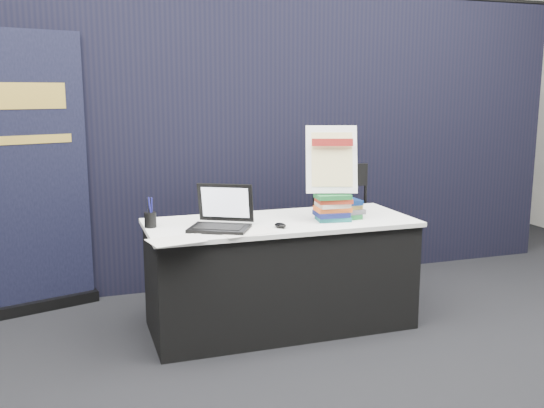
{
  "coord_description": "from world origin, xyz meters",
  "views": [
    {
      "loc": [
        -1.33,
        -3.22,
        1.61
      ],
      "look_at": [
        -0.06,
        0.55,
        0.87
      ],
      "focal_mm": 40.0,
      "sensor_mm": 36.0,
      "label": 1
    }
  ],
  "objects_px": {
    "pullup_banner": "(32,191)",
    "stacking_chair": "(350,226)",
    "laptop": "(218,219)",
    "book_stack_tall": "(333,207)",
    "book_stack_short": "(344,209)",
    "display_table": "(280,274)",
    "info_sign": "(332,160)"
  },
  "relations": [
    {
      "from": "book_stack_tall",
      "to": "info_sign",
      "type": "xyz_separation_m",
      "value": [
        0.0,
        0.03,
        0.31
      ]
    },
    {
      "from": "display_table",
      "to": "info_sign",
      "type": "xyz_separation_m",
      "value": [
        0.33,
        -0.07,
        0.78
      ]
    },
    {
      "from": "stacking_chair",
      "to": "pullup_banner",
      "type": "bearing_deg",
      "value": 173.79
    },
    {
      "from": "book_stack_short",
      "to": "display_table",
      "type": "bearing_deg",
      "value": 171.14
    },
    {
      "from": "laptop",
      "to": "book_stack_tall",
      "type": "distance_m",
      "value": 0.79
    },
    {
      "from": "pullup_banner",
      "to": "display_table",
      "type": "bearing_deg",
      "value": -44.81
    },
    {
      "from": "book_stack_short",
      "to": "pullup_banner",
      "type": "height_order",
      "value": "pullup_banner"
    },
    {
      "from": "book_stack_short",
      "to": "pullup_banner",
      "type": "relative_size",
      "value": 0.12
    },
    {
      "from": "laptop",
      "to": "pullup_banner",
      "type": "bearing_deg",
      "value": 168.82
    },
    {
      "from": "pullup_banner",
      "to": "stacking_chair",
      "type": "bearing_deg",
      "value": -27.97
    },
    {
      "from": "laptop",
      "to": "pullup_banner",
      "type": "relative_size",
      "value": 0.22
    },
    {
      "from": "info_sign",
      "to": "display_table",
      "type": "bearing_deg",
      "value": -174.48
    },
    {
      "from": "laptop",
      "to": "pullup_banner",
      "type": "distance_m",
      "value": 1.49
    },
    {
      "from": "laptop",
      "to": "stacking_chair",
      "type": "height_order",
      "value": "stacking_chair"
    },
    {
      "from": "book_stack_tall",
      "to": "info_sign",
      "type": "relative_size",
      "value": 0.52
    },
    {
      "from": "book_stack_tall",
      "to": "book_stack_short",
      "type": "relative_size",
      "value": 0.99
    },
    {
      "from": "book_stack_short",
      "to": "info_sign",
      "type": "height_order",
      "value": "info_sign"
    },
    {
      "from": "info_sign",
      "to": "book_stack_short",
      "type": "bearing_deg",
      "value": 20.92
    },
    {
      "from": "book_stack_short",
      "to": "stacking_chair",
      "type": "bearing_deg",
      "value": 59.71
    },
    {
      "from": "display_table",
      "to": "book_stack_tall",
      "type": "height_order",
      "value": "book_stack_tall"
    },
    {
      "from": "stacking_chair",
      "to": "display_table",
      "type": "bearing_deg",
      "value": -145.78
    },
    {
      "from": "book_stack_short",
      "to": "laptop",
      "type": "bearing_deg",
      "value": -177.99
    },
    {
      "from": "laptop",
      "to": "book_stack_short",
      "type": "relative_size",
      "value": 1.84
    },
    {
      "from": "book_stack_tall",
      "to": "stacking_chair",
      "type": "bearing_deg",
      "value": 53.08
    },
    {
      "from": "display_table",
      "to": "laptop",
      "type": "bearing_deg",
      "value": -167.73
    },
    {
      "from": "book_stack_short",
      "to": "book_stack_tall",
      "type": "bearing_deg",
      "value": -160.97
    },
    {
      "from": "book_stack_tall",
      "to": "pullup_banner",
      "type": "relative_size",
      "value": 0.12
    },
    {
      "from": "info_sign",
      "to": "book_stack_tall",
      "type": "bearing_deg",
      "value": -72.04
    },
    {
      "from": "laptop",
      "to": "info_sign",
      "type": "distance_m",
      "value": 0.86
    },
    {
      "from": "laptop",
      "to": "stacking_chair",
      "type": "bearing_deg",
      "value": 51.8
    },
    {
      "from": "book_stack_short",
      "to": "info_sign",
      "type": "distance_m",
      "value": 0.36
    },
    {
      "from": "display_table",
      "to": "laptop",
      "type": "distance_m",
      "value": 0.64
    }
  ]
}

